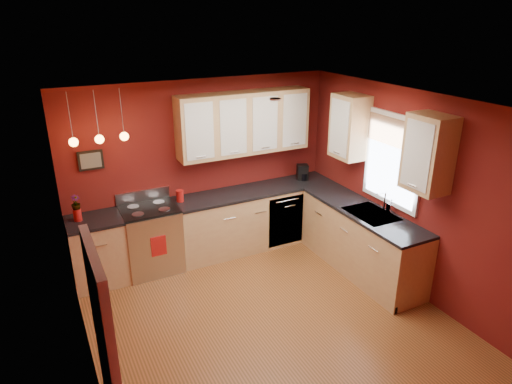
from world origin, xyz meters
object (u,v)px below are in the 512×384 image
sink (371,215)px  red_canister (180,196)px  gas_range (152,239)px  coffee_maker (303,173)px  soap_pump (391,206)px

sink → red_canister: size_ratio=4.16×
red_canister → gas_range: bearing=-172.6°
sink → coffee_maker: bearing=94.3°
gas_range → soap_pump: soap_pump is taller
soap_pump → red_canister: bearing=145.5°
soap_pump → gas_range: bearing=151.0°
red_canister → coffee_maker: 2.04m
coffee_maker → soap_pump: 1.67m
gas_range → sink: 3.05m
soap_pump → coffee_maker: bearing=102.6°
sink → soap_pump: 0.29m
gas_range → red_canister: (0.47, 0.06, 0.54)m
sink → red_canister: (-2.15, 1.56, 0.11)m
gas_range → sink: (2.62, -1.50, 0.43)m
coffee_maker → red_canister: bearing=-159.7°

